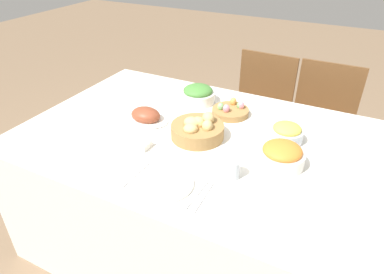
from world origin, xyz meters
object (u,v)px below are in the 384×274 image
Objects in this scene: ham_platter at (146,116)px; green_salad_bowl at (198,94)px; carrot_bowl at (282,155)px; knife at (197,195)px; bread_basket at (198,129)px; egg_basket at (231,111)px; chair_far_center at (258,111)px; drinking_cup at (232,169)px; chair_far_right at (319,124)px; spoon at (203,197)px; pineapple_bowl at (286,133)px; butter_dish at (138,143)px; fork at (136,174)px; dinner_plate at (165,184)px.

green_salad_bowl is (0.15, 0.33, 0.02)m from ham_platter.
carrot_bowl is 0.43m from knife.
bread_basket is at bearing 117.44° from knife.
bread_basket is at bearing -100.74° from egg_basket.
bread_basket is 0.33m from ham_platter.
ham_platter is 1.26× the size of green_salad_bowl.
chair_far_center is 4.70× the size of knife.
egg_basket is 2.44× the size of drinking_cup.
spoon is at bearing -100.46° from chair_far_right.
bread_basket reaches higher than green_salad_bowl.
bread_basket reaches higher than ham_platter.
chair_far_center is at bearing 114.67° from pineapple_bowl.
knife is 1.62× the size of butter_dish.
fork is (-0.15, -0.69, -0.02)m from egg_basket.
egg_basket is 0.47m from ham_platter.
fork is (-0.14, -1.32, 0.28)m from chair_far_center.
dinner_plate is 2.83× the size of drinking_cup.
pineapple_bowl is at bearing -62.05° from chair_far_center.
green_salad_bowl is 0.86× the size of dinner_plate.
drinking_cup is (0.05, 0.17, 0.04)m from spoon.
bread_basket is 1.11× the size of dinner_plate.
carrot_bowl reaches higher than drinking_cup.
chair_far_right reaches higher than pineapple_bowl.
egg_basket reaches higher than knife.
chair_far_center is at bearing 87.31° from bread_basket.
chair_far_right is 1.03m from carrot_bowl.
ham_platter reaches higher than dinner_plate.
egg_basket is 0.86× the size of dinner_plate.
chair_far_right reaches higher than butter_dish.
carrot_bowl is 0.85× the size of dinner_plate.
green_salad_bowl reaches higher than knife.
fork is at bearing -104.07° from bread_basket.
spoon is (0.54, -0.42, -0.02)m from ham_platter.
chair_far_center reaches higher than spoon.
spoon is (0.39, -0.75, -0.05)m from green_salad_bowl.
pineapple_bowl is at bearing -18.98° from green_salad_bowl.
dinner_plate is 2.03× the size of butter_dish.
knife is (-0.30, -1.32, 0.28)m from chair_far_right.
spoon is (0.16, -0.69, -0.02)m from egg_basket.
chair_far_center reaches higher than egg_basket.
ham_platter reaches higher than spoon.
ham_platter is 1.60× the size of pineapple_bowl.
chair_far_right is at bearing 83.47° from pineapple_bowl.
pineapple_bowl reaches higher than spoon.
green_salad_bowl is 0.85m from spoon.
ham_platter is at bearing 175.06° from bread_basket.
drinking_cup reaches higher than fork.
butter_dish is (-0.48, 0.02, -0.03)m from drinking_cup.
green_salad_bowl is at bearing 106.29° from dinner_plate.
bread_basket reaches higher than dinner_plate.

